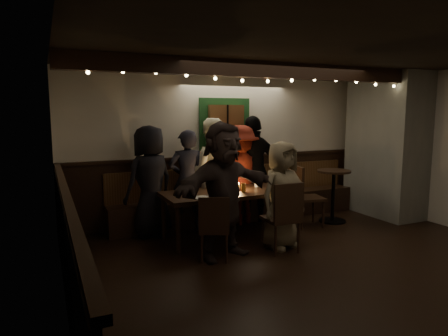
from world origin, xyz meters
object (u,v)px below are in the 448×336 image
chair_near_right (284,213)px  person_f (223,190)px  high_top (333,189)px  person_b (187,180)px  person_c (211,173)px  person_d (240,175)px  chair_near_left (214,225)px  dining_table (229,195)px  person_a (150,181)px  chair_end (303,192)px  person_g (282,195)px  person_e (254,169)px

chair_near_right → person_f: person_f is taller
high_top → person_b: bearing=166.2°
person_c → person_d: bearing=-170.9°
chair_near_left → person_f: (0.18, 0.11, 0.42)m
dining_table → person_f: bearing=-120.6°
person_d → person_f: bearing=44.1°
person_a → person_f: bearing=93.1°
person_b → chair_near_left: bearing=95.3°
person_d → person_f: person_f is taller
dining_table → person_d: size_ratio=1.19×
chair_end → high_top: size_ratio=1.12×
high_top → person_g: bearing=-153.7°
person_b → chair_end: bearing=172.7°
chair_end → person_f: (-1.81, -0.76, 0.32)m
chair_near_left → person_e: bearing=47.0°
chair_near_left → person_g: bearing=6.3°
chair_near_left → person_e: person_e is taller
chair_end → person_f: 1.99m
chair_near_left → chair_end: chair_end is taller
dining_table → person_d: person_d is taller
chair_near_right → chair_end: bearing=44.3°
person_a → person_b: person_a is taller
person_e → chair_end: bearing=136.3°
chair_near_left → chair_end: size_ratio=0.84×
dining_table → person_b: (-0.44, 0.68, 0.16)m
person_a → chair_near_left: bearing=85.1°
person_a → person_b: size_ratio=1.05×
chair_near_left → person_d: size_ratio=0.51×
person_f → person_e: bearing=34.7°
person_a → person_c: 1.06m
person_f → chair_near_right: bearing=-29.3°
dining_table → person_a: size_ratio=1.18×
chair_near_left → person_e: 2.06m
person_c → high_top: bearing=-179.6°
high_top → person_d: 1.65m
chair_end → person_d: size_ratio=0.61×
high_top → dining_table: bearing=-178.0°
chair_near_left → person_g: size_ratio=0.57×
chair_near_right → high_top: chair_near_right is taller
chair_near_right → person_f: 0.90m
person_d → person_e: bearing=173.2°
person_c → person_d: person_c is taller
person_g → person_c: bearing=94.3°
person_a → person_b: 0.62m
dining_table → chair_near_right: size_ratio=2.06×
person_a → chair_near_right: bearing=110.4°
person_d → high_top: bearing=148.2°
chair_near_left → chair_end: (1.99, 0.87, 0.09)m
person_c → person_g: size_ratio=1.20×
person_b → person_f: size_ratio=0.91×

